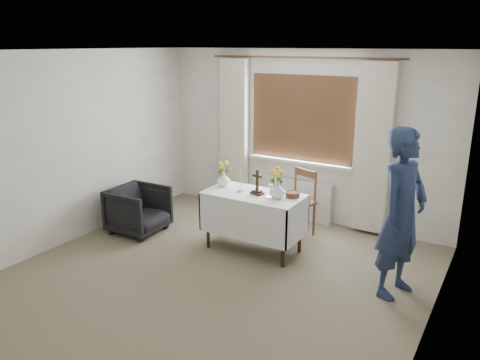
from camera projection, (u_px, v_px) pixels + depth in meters
name	position (u px, v px, depth m)	size (l,w,h in m)	color
ground	(204.00, 285.00, 5.17)	(5.00, 5.00, 0.00)	#7E7457
altar_table	(253.00, 222.00, 5.95)	(1.24, 0.64, 0.76)	white
wooden_chair	(296.00, 203.00, 6.41)	(0.42, 0.42, 0.92)	brown
armchair	(138.00, 210.00, 6.55)	(0.70, 0.72, 0.65)	black
person	(402.00, 214.00, 4.77)	(0.65, 0.43, 1.79)	navy
radiator	(297.00, 199.00, 7.07)	(1.10, 0.10, 0.60)	silver
wooden_cross	(257.00, 182.00, 5.77)	(0.15, 0.10, 0.31)	black
candlestick_left	(240.00, 180.00, 5.86)	(0.09, 0.09, 0.31)	silver
candlestick_right	(270.00, 184.00, 5.66)	(0.09, 0.09, 0.33)	silver
flower_vase_left	(224.00, 179.00, 6.13)	(0.17, 0.17, 0.18)	white
flower_vase_right	(277.00, 190.00, 5.65)	(0.19, 0.19, 0.19)	white
wicker_basket	(292.00, 195.00, 5.70)	(0.17, 0.17, 0.07)	brown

